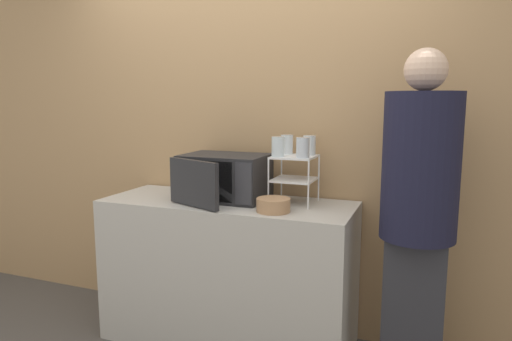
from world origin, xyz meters
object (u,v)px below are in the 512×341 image
(glass_front_left, at_px, (278,147))
(glass_back_left, at_px, (287,144))
(bowl, at_px, (273,205))
(dish_rack, at_px, (294,169))
(person, at_px, (418,205))
(glass_back_right, at_px, (309,145))
(glass_front_right, at_px, (303,148))
(microwave, at_px, (223,177))

(glass_front_left, distance_m, glass_back_left, 0.16)
(bowl, bearing_deg, dish_rack, 79.88)
(person, bearing_deg, glass_front_left, 173.03)
(glass_back_right, bearing_deg, bowl, -109.50)
(bowl, bearing_deg, glass_back_right, 70.50)
(glass_front_left, distance_m, person, 0.85)
(glass_front_right, height_order, bowl, glass_front_right)
(glass_back_left, relative_size, person, 0.07)
(dish_rack, height_order, glass_front_right, glass_front_right)
(glass_front_left, distance_m, glass_front_right, 0.15)
(dish_rack, bearing_deg, glass_back_right, 46.86)
(glass_front_right, relative_size, person, 0.07)
(dish_rack, distance_m, glass_front_right, 0.18)
(glass_back_left, height_order, person, person)
(dish_rack, bearing_deg, glass_front_right, -47.75)
(glass_back_right, bearing_deg, person, -21.34)
(microwave, relative_size, bowl, 2.82)
(glass_back_right, height_order, glass_back_left, same)
(glass_back_left, bearing_deg, bowl, -85.19)
(person, bearing_deg, glass_back_right, 158.66)
(dish_rack, bearing_deg, glass_front_left, -134.57)
(dish_rack, bearing_deg, glass_back_left, 132.92)
(microwave, height_order, glass_back_right, glass_back_right)
(glass_back_left, distance_m, bowl, 0.46)
(glass_front_left, height_order, bowl, glass_front_left)
(glass_back_right, xyz_separation_m, person, (0.65, -0.25, -0.26))
(dish_rack, distance_m, glass_back_left, 0.18)
(person, bearing_deg, glass_front_right, 171.49)
(microwave, xyz_separation_m, glass_front_right, (0.52, -0.02, 0.21))
(glass_back_left, height_order, bowl, glass_back_left)
(glass_front_left, bearing_deg, person, -6.97)
(glass_back_right, distance_m, bowl, 0.47)
(dish_rack, xyz_separation_m, glass_front_right, (0.07, -0.08, 0.14))
(glass_back_right, bearing_deg, microwave, -165.08)
(microwave, height_order, person, person)
(bowl, bearing_deg, glass_front_left, 100.86)
(glass_front_right, bearing_deg, microwave, 177.94)
(bowl, bearing_deg, glass_front_right, 55.61)
(glass_back_right, relative_size, glass_front_right, 1.00)
(glass_front_right, distance_m, bowl, 0.38)
(dish_rack, height_order, glass_front_left, glass_front_left)
(person, bearing_deg, bowl, -174.35)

